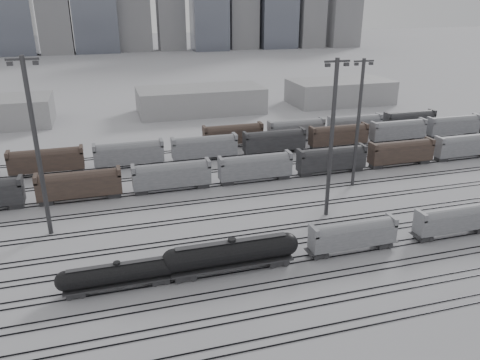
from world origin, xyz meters
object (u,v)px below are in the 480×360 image
object	(u,v)px
tank_car_b	(232,253)
hopper_car_b	(454,219)
tank_car_a	(118,274)
hopper_car_a	(353,234)
light_mast_c	(332,136)

from	to	relation	value
tank_car_b	hopper_car_b	size ratio (longest dim) A/B	1.44
tank_car_a	hopper_car_a	bearing A→B (deg)	0.00
tank_car_a	tank_car_b	size ratio (longest dim) A/B	0.80
light_mast_c	tank_car_b	bearing A→B (deg)	-148.43
hopper_car_a	hopper_car_b	distance (m)	17.73
hopper_car_b	hopper_car_a	bearing A→B (deg)	180.00
tank_car_a	hopper_car_b	world-z (taller)	hopper_car_b
tank_car_a	tank_car_b	bearing A→B (deg)	0.00
tank_car_b	light_mast_c	distance (m)	26.50
tank_car_b	hopper_car_a	world-z (taller)	tank_car_b
light_mast_c	hopper_car_a	bearing A→B (deg)	-99.15
hopper_car_a	light_mast_c	bearing A→B (deg)	80.85
tank_car_b	hopper_car_a	size ratio (longest dim) A/B	1.44
hopper_car_b	light_mast_c	world-z (taller)	light_mast_c
tank_car_b	hopper_car_b	distance (m)	36.11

